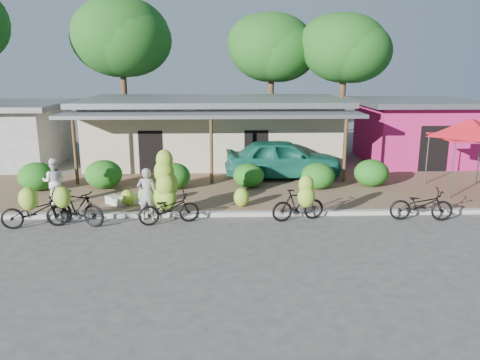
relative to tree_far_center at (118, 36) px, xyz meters
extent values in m
plane|color=#4A4745|center=(5.69, -16.11, -6.69)|extent=(100.00, 100.00, 0.00)
cube|color=#875D49|center=(5.69, -11.11, -6.63)|extent=(60.00, 6.00, 0.12)
cube|color=#A8A399|center=(5.69, -14.11, -6.61)|extent=(60.00, 0.25, 0.15)
cube|color=#BFB090|center=(5.69, -5.11, -5.14)|extent=(12.00, 6.00, 3.10)
cube|color=slate|center=(5.69, -5.11, -3.46)|extent=(13.00, 7.00, 0.25)
cube|color=black|center=(5.69, -8.06, -5.59)|extent=(1.40, 0.12, 2.20)
cube|color=slate|center=(5.69, -9.11, -3.79)|extent=(13.00, 2.00, 0.15)
cylinder|color=#523920|center=(0.09, -10.01, -5.26)|extent=(0.14, 0.14, 2.85)
cylinder|color=#523920|center=(5.69, -10.01, -5.26)|extent=(0.14, 0.14, 2.85)
cylinder|color=#523920|center=(11.29, -10.01, -5.26)|extent=(0.14, 0.14, 2.85)
cube|color=#B81C64|center=(16.19, -5.11, -5.19)|extent=(5.00, 5.00, 3.00)
cube|color=slate|center=(16.19, -5.11, -3.56)|extent=(6.00, 6.00, 0.25)
cube|color=black|center=(16.19, -7.56, -5.59)|extent=(1.40, 0.12, 2.20)
cylinder|color=#523920|center=(0.19, -0.11, -3.20)|extent=(0.36, 0.36, 6.97)
ellipsoid|color=#134F16|center=(0.19, -0.11, -0.10)|extent=(5.83, 5.83, 4.67)
ellipsoid|color=#134F16|center=(-0.31, 0.19, 0.20)|extent=(4.96, 4.96, 3.97)
cylinder|color=#523920|center=(9.19, 0.39, -3.50)|extent=(0.36, 0.36, 6.38)
ellipsoid|color=#134F16|center=(9.19, 0.39, -0.66)|extent=(5.20, 5.20, 4.16)
ellipsoid|color=#134F16|center=(8.69, 0.69, -0.36)|extent=(4.42, 4.42, 3.53)
cylinder|color=#523920|center=(13.19, -1.61, -3.55)|extent=(0.36, 0.36, 6.27)
ellipsoid|color=#134F16|center=(13.19, -1.61, -0.76)|extent=(4.89, 4.89, 3.91)
ellipsoid|color=#134F16|center=(12.69, -1.31, -0.46)|extent=(4.16, 4.16, 3.32)
ellipsoid|color=#135212|center=(-1.20, -10.94, -6.00)|extent=(1.44, 1.30, 1.13)
ellipsoid|color=#135212|center=(1.36, -10.70, -5.99)|extent=(1.48, 1.33, 1.15)
ellipsoid|color=#135212|center=(4.18, -10.89, -6.04)|extent=(1.36, 1.22, 1.06)
ellipsoid|color=#135212|center=(7.20, -10.76, -6.08)|extent=(1.26, 1.13, 0.98)
ellipsoid|color=#135212|center=(9.96, -11.09, -6.04)|extent=(1.36, 1.22, 1.06)
ellipsoid|color=#135212|center=(12.25, -10.71, -6.02)|extent=(1.41, 1.27, 1.10)
cylinder|color=#59595E|center=(14.63, -12.62, -5.52)|extent=(0.05, 0.05, 2.10)
cylinder|color=#59595E|center=(14.63, -10.42, -5.52)|extent=(0.05, 0.05, 2.10)
cylinder|color=#59595E|center=(16.83, -10.42, -5.52)|extent=(0.05, 0.05, 2.10)
cube|color=red|center=(15.73, -11.52, -4.44)|extent=(2.40, 2.40, 0.06)
cone|color=red|center=(15.73, -11.52, -4.06)|extent=(3.50, 3.50, 0.70)
imported|color=black|center=(0.29, -15.05, -6.16)|extent=(2.10, 1.06, 1.05)
ellipsoid|color=#A7BB2E|center=(0.41, -15.69, -5.58)|extent=(0.57, 0.48, 0.71)
imported|color=black|center=(1.56, -14.89, -6.11)|extent=(1.99, 1.17, 1.16)
ellipsoid|color=#A7BB2E|center=(1.33, -15.50, -5.59)|extent=(0.53, 0.45, 0.66)
imported|color=black|center=(4.43, -14.83, -6.18)|extent=(2.05, 1.18, 1.02)
ellipsoid|color=#A7BB2E|center=(4.24, -14.31, -5.95)|extent=(0.73, 0.62, 0.91)
ellipsoid|color=#A7BB2E|center=(4.33, -14.29, -5.53)|extent=(0.73, 0.62, 0.92)
ellipsoid|color=#A7BB2E|center=(4.25, -14.31, -5.10)|extent=(0.66, 0.56, 0.82)
ellipsoid|color=#A7BB2E|center=(4.28, -14.30, -4.71)|extent=(0.55, 0.47, 0.69)
ellipsoid|color=#A7BB2E|center=(4.38, -14.64, -5.89)|extent=(0.58, 0.50, 0.73)
ellipsoid|color=#A7BB2E|center=(4.34, -14.65, -5.46)|extent=(0.61, 0.52, 0.76)
imported|color=black|center=(8.60, -14.67, -6.15)|extent=(1.85, 0.88, 1.07)
ellipsoid|color=#A7BB2E|center=(8.75, -15.30, -5.70)|extent=(0.55, 0.47, 0.69)
ellipsoid|color=#A7BB2E|center=(8.74, -15.25, -5.32)|extent=(0.47, 0.40, 0.59)
imported|color=black|center=(12.63, -14.79, -6.16)|extent=(2.07, 0.90, 1.06)
ellipsoid|color=#A7BB2E|center=(2.78, -13.16, -6.28)|extent=(0.47, 0.40, 0.58)
ellipsoid|color=#A7BB2E|center=(3.44, -13.10, -6.20)|extent=(0.58, 0.49, 0.73)
ellipsoid|color=#A7BB2E|center=(6.81, -13.44, -6.23)|extent=(0.54, 0.46, 0.68)
cube|color=beige|center=(2.89, -12.94, -6.42)|extent=(0.94, 0.67, 0.30)
cube|color=beige|center=(2.31, -12.97, -6.43)|extent=(0.81, 0.79, 0.28)
imported|color=gray|center=(3.69, -14.41, -5.81)|extent=(0.65, 0.44, 1.75)
imported|color=white|center=(0.16, -12.83, -5.74)|extent=(0.87, 0.72, 1.66)
imported|color=#166651|center=(8.80, -9.11, -5.70)|extent=(5.13, 2.20, 1.73)
camera|label=1|loc=(6.19, -29.17, -1.76)|focal=35.00mm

